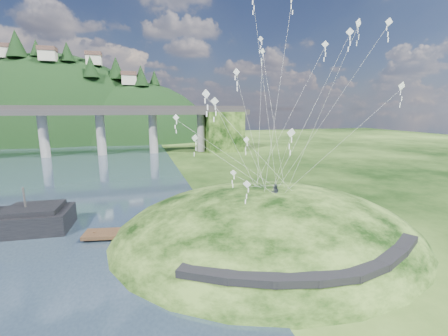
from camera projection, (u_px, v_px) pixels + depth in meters
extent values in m
plane|color=black|center=(203.00, 248.00, 30.56)|extent=(320.00, 320.00, 0.00)
ellipsoid|color=black|center=(266.00, 244.00, 34.91)|extent=(36.00, 32.00, 13.00)
cube|color=black|center=(205.00, 273.00, 22.22)|extent=(4.32, 3.62, 0.71)
cube|color=black|center=(251.00, 278.00, 21.46)|extent=(4.10, 2.97, 0.61)
cube|color=black|center=(295.00, 279.00, 21.34)|extent=(3.85, 2.37, 0.62)
cube|color=black|center=(335.00, 276.00, 21.74)|extent=(3.62, 1.83, 0.66)
cube|color=black|center=(367.00, 269.00, 22.74)|extent=(3.82, 2.27, 0.68)
cube|color=black|center=(390.00, 256.00, 24.43)|extent=(4.11, 2.97, 0.71)
cube|color=black|center=(403.00, 244.00, 26.70)|extent=(4.26, 3.43, 0.66)
cylinder|color=gray|center=(44.00, 135.00, 86.59)|extent=(2.60, 2.60, 13.00)
cylinder|color=gray|center=(101.00, 134.00, 90.80)|extent=(2.60, 2.60, 13.00)
cylinder|color=gray|center=(153.00, 133.00, 95.01)|extent=(2.60, 2.60, 13.00)
cylinder|color=gray|center=(201.00, 132.00, 99.22)|extent=(2.60, 2.60, 13.00)
cube|color=black|center=(223.00, 131.00, 101.26)|extent=(12.00, 11.00, 13.00)
ellipsoid|color=black|center=(63.00, 152.00, 139.63)|extent=(96.00, 68.00, 88.00)
ellipsoid|color=black|center=(141.00, 160.00, 142.37)|extent=(76.00, 56.00, 72.00)
cone|color=black|center=(16.00, 43.00, 117.45)|extent=(8.01, 8.01, 10.54)
cone|color=black|center=(36.00, 48.00, 119.09)|extent=(4.97, 4.97, 6.54)
cone|color=black|center=(67.00, 52.00, 120.53)|extent=(5.83, 5.83, 7.67)
cone|color=black|center=(91.00, 67.00, 119.47)|extent=(6.47, 6.47, 8.51)
cone|color=black|center=(116.00, 68.00, 128.36)|extent=(7.13, 7.13, 9.38)
cone|color=black|center=(141.00, 76.00, 127.08)|extent=(6.56, 6.56, 8.63)
cone|color=black|center=(154.00, 78.00, 133.99)|extent=(4.88, 4.88, 6.42)
cube|color=beige|center=(5.00, 53.00, 119.87)|extent=(6.00, 5.00, 4.00)
cube|color=brown|center=(5.00, 46.00, 119.35)|extent=(6.40, 5.40, 1.60)
cube|color=beige|center=(48.00, 56.00, 117.28)|extent=(6.00, 5.00, 4.00)
cube|color=brown|center=(47.00, 49.00, 116.75)|extent=(6.40, 5.40, 1.60)
cube|color=beige|center=(94.00, 61.00, 127.30)|extent=(6.00, 5.00, 4.00)
cube|color=brown|center=(93.00, 54.00, 126.77)|extent=(6.40, 5.40, 1.60)
cube|color=beige|center=(129.00, 80.00, 127.05)|extent=(6.00, 5.00, 4.00)
cube|color=brown|center=(129.00, 74.00, 126.53)|extent=(6.40, 5.40, 1.60)
cube|color=black|center=(35.00, 208.00, 34.54)|extent=(5.83, 4.97, 0.55)
cylinder|color=#2D2B2B|center=(24.00, 199.00, 34.11)|extent=(0.22, 0.22, 2.77)
cube|color=#382417|center=(158.00, 231.00, 33.48)|extent=(15.96, 5.06, 0.39)
cylinder|color=#382417|center=(95.00, 237.00, 32.79)|extent=(0.34, 0.34, 1.13)
cylinder|color=#382417|center=(127.00, 235.00, 33.16)|extent=(0.34, 0.34, 1.13)
cylinder|color=#382417|center=(158.00, 234.00, 33.54)|extent=(0.34, 0.34, 1.13)
cylinder|color=#382417|center=(188.00, 232.00, 33.91)|extent=(0.34, 0.34, 1.13)
cylinder|color=#382417|center=(218.00, 231.00, 34.29)|extent=(0.34, 0.34, 1.13)
imported|color=#272C34|center=(275.00, 183.00, 33.67)|extent=(0.62, 0.51, 1.47)
imported|color=#272C34|center=(276.00, 185.00, 32.72)|extent=(1.01, 0.92, 1.69)
cube|color=white|center=(402.00, 86.00, 27.28)|extent=(0.80, 0.26, 0.78)
cube|color=white|center=(401.00, 92.00, 27.39)|extent=(0.10, 0.05, 0.46)
cube|color=white|center=(400.00, 99.00, 27.50)|extent=(0.10, 0.05, 0.46)
cube|color=white|center=(400.00, 105.00, 27.60)|extent=(0.10, 0.05, 0.46)
cube|color=white|center=(215.00, 101.00, 29.02)|extent=(0.82, 0.26, 0.80)
cube|color=white|center=(215.00, 107.00, 29.14)|extent=(0.11, 0.03, 0.48)
cube|color=white|center=(215.00, 113.00, 29.25)|extent=(0.11, 0.03, 0.48)
cube|color=white|center=(215.00, 119.00, 29.36)|extent=(0.11, 0.03, 0.48)
cube|color=white|center=(389.00, 22.00, 28.31)|extent=(0.75, 0.19, 0.75)
cube|color=white|center=(388.00, 28.00, 28.41)|extent=(0.10, 0.02, 0.44)
cube|color=white|center=(388.00, 34.00, 28.51)|extent=(0.10, 0.02, 0.44)
cube|color=white|center=(387.00, 40.00, 28.62)|extent=(0.10, 0.02, 0.44)
cube|color=white|center=(176.00, 117.00, 36.70)|extent=(0.73, 0.42, 0.79)
cube|color=white|center=(176.00, 122.00, 36.81)|extent=(0.11, 0.05, 0.47)
cube|color=white|center=(176.00, 127.00, 36.92)|extent=(0.11, 0.05, 0.47)
cube|color=white|center=(176.00, 131.00, 37.03)|extent=(0.11, 0.05, 0.47)
cube|color=white|center=(233.00, 173.00, 33.09)|extent=(0.66, 0.34, 0.70)
cube|color=white|center=(233.00, 177.00, 33.19)|extent=(0.09, 0.03, 0.41)
cube|color=white|center=(233.00, 182.00, 33.29)|extent=(0.09, 0.03, 0.41)
cube|color=white|center=(233.00, 186.00, 33.39)|extent=(0.09, 0.03, 0.41)
cube|color=white|center=(358.00, 23.00, 26.01)|extent=(0.77, 0.33, 0.80)
cube|color=white|center=(358.00, 30.00, 26.13)|extent=(0.10, 0.07, 0.47)
cube|color=white|center=(357.00, 37.00, 26.24)|extent=(0.10, 0.07, 0.47)
cube|color=white|center=(357.00, 44.00, 26.35)|extent=(0.10, 0.07, 0.47)
cube|color=white|center=(292.00, 1.00, 31.58)|extent=(0.10, 0.03, 0.44)
cube|color=white|center=(292.00, 6.00, 31.68)|extent=(0.10, 0.03, 0.44)
cube|color=white|center=(292.00, 12.00, 31.79)|extent=(0.10, 0.03, 0.44)
cube|color=white|center=(237.00, 72.00, 29.90)|extent=(0.53, 0.61, 0.75)
cube|color=white|center=(236.00, 78.00, 30.01)|extent=(0.10, 0.07, 0.45)
cube|color=white|center=(236.00, 83.00, 30.12)|extent=(0.10, 0.07, 0.45)
cube|color=white|center=(236.00, 89.00, 30.22)|extent=(0.10, 0.07, 0.45)
cube|color=white|center=(262.00, 51.00, 36.47)|extent=(0.71, 0.23, 0.69)
cube|color=white|center=(262.00, 55.00, 36.57)|extent=(0.09, 0.06, 0.41)
cube|color=white|center=(262.00, 60.00, 36.67)|extent=(0.09, 0.06, 0.41)
cube|color=white|center=(262.00, 64.00, 36.77)|extent=(0.09, 0.06, 0.41)
cube|color=white|center=(253.00, 2.00, 34.03)|extent=(0.10, 0.07, 0.47)
cube|color=white|center=(253.00, 8.00, 34.14)|extent=(0.10, 0.07, 0.47)
cube|color=white|center=(253.00, 13.00, 34.25)|extent=(0.10, 0.07, 0.47)
cube|color=white|center=(195.00, 138.00, 32.90)|extent=(0.79, 0.35, 0.81)
cube|color=white|center=(195.00, 143.00, 33.02)|extent=(0.10, 0.08, 0.49)
cube|color=white|center=(195.00, 149.00, 33.13)|extent=(0.10, 0.08, 0.49)
cube|color=white|center=(195.00, 154.00, 33.25)|extent=(0.10, 0.08, 0.49)
cube|color=white|center=(261.00, 39.00, 36.69)|extent=(0.49, 0.55, 0.68)
cube|color=white|center=(261.00, 43.00, 36.79)|extent=(0.09, 0.06, 0.41)
cube|color=white|center=(260.00, 47.00, 36.88)|extent=(0.09, 0.06, 0.41)
cube|color=white|center=(260.00, 52.00, 36.98)|extent=(0.09, 0.06, 0.41)
cube|color=white|center=(291.00, 133.00, 26.21)|extent=(0.85, 0.29, 0.82)
cube|color=white|center=(291.00, 140.00, 26.32)|extent=(0.11, 0.06, 0.49)
cube|color=white|center=(291.00, 146.00, 26.44)|extent=(0.11, 0.06, 0.49)
cube|color=white|center=(290.00, 153.00, 26.56)|extent=(0.11, 0.06, 0.49)
cube|color=white|center=(350.00, 32.00, 31.14)|extent=(0.57, 0.65, 0.81)
cube|color=white|center=(349.00, 38.00, 31.26)|extent=(0.10, 0.08, 0.47)
cube|color=white|center=(349.00, 44.00, 31.37)|extent=(0.10, 0.08, 0.47)
cube|color=white|center=(349.00, 49.00, 31.48)|extent=(0.10, 0.08, 0.47)
cube|color=white|center=(246.00, 140.00, 40.74)|extent=(0.89, 0.20, 0.89)
cube|color=white|center=(246.00, 144.00, 40.87)|extent=(0.12, 0.05, 0.52)
cube|color=white|center=(246.00, 149.00, 40.99)|extent=(0.12, 0.05, 0.52)
cube|color=white|center=(246.00, 153.00, 41.11)|extent=(0.12, 0.05, 0.52)
cube|color=white|center=(325.00, 44.00, 38.00)|extent=(0.75, 0.54, 0.86)
cube|color=white|center=(325.00, 49.00, 38.12)|extent=(0.11, 0.06, 0.51)
cube|color=white|center=(325.00, 55.00, 38.24)|extent=(0.11, 0.06, 0.51)
cube|color=white|center=(324.00, 60.00, 38.37)|extent=(0.11, 0.06, 0.51)
cube|color=white|center=(206.00, 94.00, 24.48)|extent=(0.59, 0.53, 0.74)
cube|color=white|center=(206.00, 101.00, 24.58)|extent=(0.10, 0.06, 0.44)
cube|color=white|center=(206.00, 107.00, 24.69)|extent=(0.10, 0.06, 0.44)
cube|color=white|center=(206.00, 114.00, 24.79)|extent=(0.10, 0.06, 0.44)
cube|color=white|center=(247.00, 184.00, 27.57)|extent=(0.62, 0.53, 0.76)
cube|color=white|center=(247.00, 190.00, 27.67)|extent=(0.10, 0.06, 0.45)
cube|color=white|center=(247.00, 196.00, 27.78)|extent=(0.10, 0.06, 0.45)
cube|color=white|center=(247.00, 201.00, 27.89)|extent=(0.10, 0.06, 0.45)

